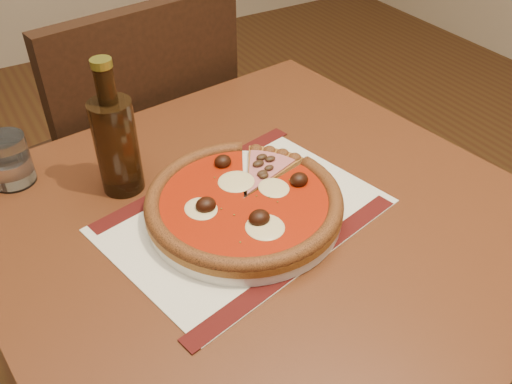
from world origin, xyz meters
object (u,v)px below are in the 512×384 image
chair_far (138,155)px  water_glass (9,160)px  table (262,260)px  plate (244,210)px  pizza (244,200)px  bottle (116,142)px

chair_far → water_glass: size_ratio=11.00×
table → plate: bearing=156.6°
pizza → water_glass: water_glass is taller
plate → table: bearing=-23.4°
chair_far → bottle: (-0.14, -0.39, 0.31)m
table → bottle: size_ratio=3.96×
table → chair_far: 0.58m
chair_far → plate: size_ratio=3.14×
chair_far → bottle: size_ratio=4.14×
bottle → water_glass: bearing=144.5°
chair_far → water_glass: chair_far is taller
chair_far → pizza: size_ratio=3.11×
plate → water_glass: size_ratio=3.51×
water_glass → plate: bearing=-43.7°
table → water_glass: water_glass is taller
table → chair_far: size_ratio=0.96×
chair_far → plate: chair_far is taller
table → pizza: 0.14m
chair_far → pizza: 0.61m
table → pizza: bearing=156.5°
plate → bottle: (-0.13, 0.16, 0.08)m
water_glass → bottle: 0.19m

